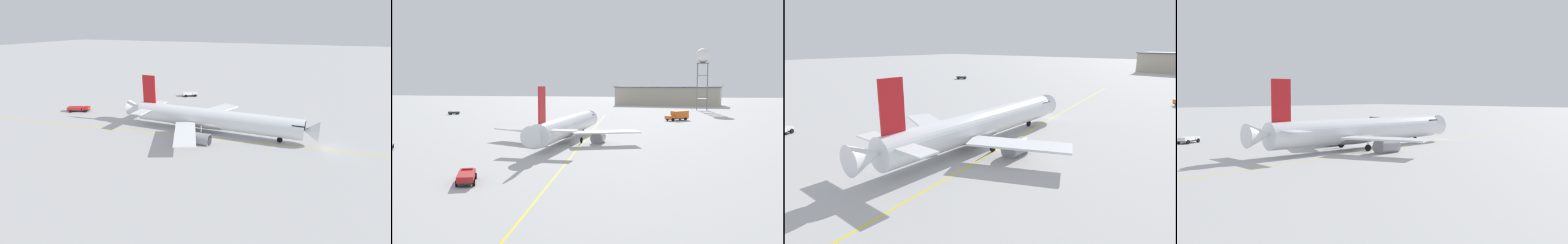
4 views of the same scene
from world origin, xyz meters
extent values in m
plane|color=#B2B2B2|center=(0.00, 0.00, 0.00)|extent=(600.00, 600.00, 0.00)
cylinder|color=white|center=(0.56, 2.62, 3.20)|extent=(36.41, 4.56, 4.16)
cone|color=white|center=(19.94, 2.41, 3.20)|extent=(3.04, 3.98, 3.95)
cone|color=white|center=(-19.11, 2.84, 3.50)|extent=(4.04, 3.58, 3.53)
cube|color=black|center=(17.74, 2.43, 4.13)|extent=(2.44, 3.56, 0.70)
ellipsoid|color=gray|center=(-1.25, 2.64, 2.05)|extent=(13.13, 3.89, 2.29)
cube|color=red|center=(-15.43, 2.80, 8.44)|extent=(3.20, 0.28, 6.33)
cube|color=white|center=(-15.39, 6.30, 4.03)|extent=(2.66, 5.36, 0.20)
cube|color=white|center=(-15.47, -0.69, 4.03)|extent=(2.66, 5.36, 0.20)
cube|color=white|center=(-2.41, 11.40, 2.47)|extent=(9.23, 13.83, 0.28)
cube|color=white|center=(-2.60, -6.08, 2.47)|extent=(8.99, 13.86, 0.28)
cylinder|color=gray|center=(-0.09, 9.37, 0.98)|extent=(3.96, 2.53, 2.48)
cylinder|color=black|center=(1.93, 9.35, 0.98)|extent=(0.17, 2.11, 2.11)
cylinder|color=gray|center=(-0.24, -4.11, 0.98)|extent=(3.96, 2.53, 2.48)
cylinder|color=black|center=(1.78, -4.13, 0.98)|extent=(0.17, 2.11, 2.11)
cylinder|color=#9EA0A5|center=(14.38, 2.47, 1.51)|extent=(0.20, 0.20, 1.92)
cylinder|color=black|center=(14.38, 2.47, 0.55)|extent=(1.10, 0.31, 1.10)
cylinder|color=#9EA0A5|center=(-1.21, 6.12, 1.51)|extent=(0.20, 0.20, 1.92)
cylinder|color=black|center=(-1.21, 6.12, 0.55)|extent=(1.10, 0.31, 1.10)
cylinder|color=#9EA0A5|center=(-1.29, -0.83, 1.51)|extent=(0.20, 0.20, 1.92)
cylinder|color=black|center=(-1.29, -0.83, 0.55)|extent=(1.10, 0.31, 1.10)
cube|color=#232326|center=(-38.76, 4.64, 0.48)|extent=(5.87, 3.82, 0.20)
cube|color=red|center=(-36.94, 5.45, 0.91)|extent=(2.35, 2.45, 0.65)
cube|color=black|center=(-36.25, 5.76, 1.00)|extent=(0.73, 1.51, 0.36)
cube|color=red|center=(-39.64, 4.25, 0.93)|extent=(4.25, 3.30, 0.70)
cube|color=red|center=(-36.94, 5.45, 1.33)|extent=(1.10, 1.47, 0.16)
cylinder|color=black|center=(-37.33, 6.33, 0.38)|extent=(0.81, 0.57, 0.76)
cylinder|color=black|center=(-36.55, 4.57, 0.38)|extent=(0.81, 0.57, 0.76)
cylinder|color=black|center=(-40.82, 4.77, 0.38)|extent=(0.81, 0.57, 0.76)
cylinder|color=black|center=(-40.04, 3.01, 0.38)|extent=(0.81, 0.57, 0.76)
cube|color=#232326|center=(57.00, -19.03, 0.60)|extent=(7.48, 7.46, 0.20)
cube|color=orange|center=(54.89, -16.93, 1.20)|extent=(3.52, 3.53, 1.00)
cube|color=black|center=(54.11, -16.16, 1.35)|extent=(1.59, 1.60, 0.56)
cube|color=orange|center=(57.92, -19.95, 1.90)|extent=(5.91, 5.90, 2.40)
cylinder|color=black|center=(54.01, -17.89, 0.50)|extent=(0.91, 0.90, 1.00)
cylinder|color=black|center=(55.84, -16.05, 0.50)|extent=(0.91, 0.90, 1.00)
cylinder|color=black|center=(57.99, -21.84, 0.50)|extent=(0.91, 0.90, 1.00)
cylinder|color=black|center=(59.81, -20.00, 0.50)|extent=(0.91, 0.90, 1.00)
cube|color=#232326|center=(65.63, 66.36, 0.42)|extent=(4.12, 3.68, 0.20)
cube|color=#2D333D|center=(64.51, 67.25, 0.87)|extent=(2.04, 2.12, 0.70)
cube|color=black|center=(64.10, 67.56, 0.97)|extent=(0.97, 1.20, 0.39)
cube|color=#2D333D|center=(66.19, 65.92, 0.82)|extent=(3.16, 3.01, 0.60)
cylinder|color=black|center=(63.97, 66.57, 0.32)|extent=(0.68, 0.62, 0.64)
cylinder|color=black|center=(65.04, 67.93, 0.32)|extent=(0.68, 0.62, 0.64)
cylinder|color=black|center=(66.11, 64.87, 0.32)|extent=(0.68, 0.62, 0.64)
cylinder|color=black|center=(67.19, 66.24, 0.32)|extent=(0.68, 0.62, 0.64)
cylinder|color=black|center=(-15.83, 32.10, 0.40)|extent=(0.82, 0.67, 0.80)
cylinder|color=slate|center=(115.94, -26.99, 10.47)|extent=(0.24, 0.24, 20.95)
cylinder|color=slate|center=(111.51, -26.99, 10.47)|extent=(0.24, 0.24, 20.95)
cylinder|color=slate|center=(111.51, -31.42, 10.47)|extent=(0.24, 0.24, 20.95)
cylinder|color=slate|center=(115.94, -31.42, 10.47)|extent=(0.24, 0.24, 20.95)
cube|color=slate|center=(113.73, -29.20, 5.24)|extent=(4.63, 4.63, 0.16)
cube|color=slate|center=(113.73, -29.20, 10.47)|extent=(4.63, 4.63, 0.16)
cube|color=slate|center=(113.73, -29.20, 15.71)|extent=(4.63, 4.63, 0.16)
cube|color=slate|center=(113.73, -29.20, 21.10)|extent=(5.23, 5.23, 0.30)
sphere|color=white|center=(113.73, -29.20, 24.45)|extent=(6.42, 6.42, 6.42)
cube|color=#B2A893|center=(157.33, -12.66, 4.99)|extent=(26.29, 58.18, 9.98)
cube|color=#4C515B|center=(157.33, -12.66, 10.23)|extent=(27.63, 59.52, 0.50)
cube|color=yellow|center=(-0.02, -0.87, 0.00)|extent=(152.55, 18.77, 0.01)
camera|label=1|loc=(19.40, -55.21, 22.85)|focal=27.30mm
camera|label=2|loc=(-85.56, -20.94, 12.07)|focal=39.34mm
camera|label=3|loc=(-36.07, -26.70, 15.32)|focal=28.92mm
camera|label=4|loc=(-51.12, -53.74, 9.08)|focal=40.89mm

